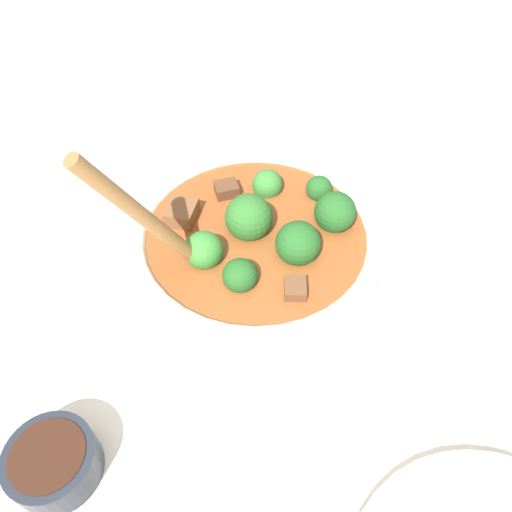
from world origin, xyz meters
The scene contains 4 objects.
ground_plane centered at (0.00, 0.00, 0.00)m, with size 4.00×4.00×0.00m, color silver.
stew_bowl centered at (0.00, 0.00, 0.06)m, with size 0.23×0.25×0.25m.
condiment_bowl centered at (-0.01, 0.24, 0.02)m, with size 0.07×0.07×0.04m.
empty_plate centered at (0.01, -0.27, 0.01)m, with size 0.24×0.24×0.02m.
Camera 1 is at (-0.22, 0.22, 0.43)m, focal length 35.00 mm.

